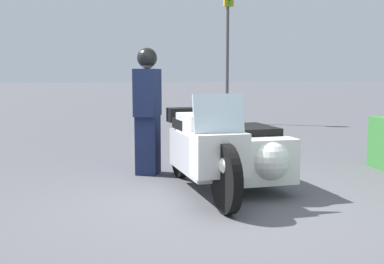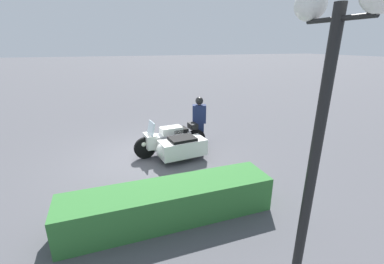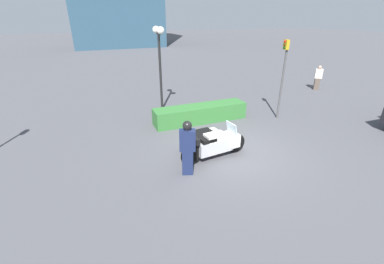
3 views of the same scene
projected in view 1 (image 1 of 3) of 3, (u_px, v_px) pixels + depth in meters
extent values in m
plane|color=#4C4C51|center=(228.00, 210.00, 4.84)|extent=(160.00, 160.00, 0.00)
cylinder|color=black|center=(226.00, 179.00, 4.70)|extent=(0.70, 0.18, 0.69)
cylinder|color=black|center=(180.00, 151.00, 6.41)|extent=(0.70, 0.18, 0.69)
cylinder|color=black|center=(245.00, 164.00, 5.90)|extent=(0.55, 0.16, 0.54)
cube|color=#B7B7BC|center=(199.00, 153.00, 5.54)|extent=(1.29, 0.54, 0.45)
cube|color=silver|center=(199.00, 125.00, 5.50)|extent=(0.72, 0.46, 0.24)
cube|color=black|center=(193.00, 124.00, 5.78)|extent=(0.54, 0.44, 0.12)
cube|color=silver|center=(220.00, 155.00, 4.85)|extent=(0.38, 0.58, 0.44)
cube|color=silver|center=(219.00, 113.00, 4.85)|extent=(0.17, 0.54, 0.40)
sphere|color=white|center=(228.00, 165.00, 4.64)|extent=(0.18, 0.18, 0.18)
cube|color=silver|center=(247.00, 153.00, 5.83)|extent=(1.48, 0.82, 0.50)
sphere|color=silver|center=(268.00, 160.00, 5.25)|extent=(0.47, 0.48, 0.47)
cube|color=black|center=(247.00, 130.00, 5.80)|extent=(0.84, 0.65, 0.09)
cube|color=black|center=(182.00, 115.00, 6.24)|extent=(0.28, 0.39, 0.18)
cube|color=#192347|center=(148.00, 145.00, 6.60)|extent=(0.40, 0.38, 0.80)
cube|color=#192347|center=(147.00, 92.00, 6.52)|extent=(0.54, 0.42, 0.64)
sphere|color=tan|center=(147.00, 61.00, 6.47)|extent=(0.22, 0.22, 0.22)
sphere|color=black|center=(147.00, 58.00, 6.46)|extent=(0.27, 0.27, 0.27)
cylinder|color=#4C4C4C|center=(227.00, 66.00, 13.34)|extent=(0.09, 0.09, 3.21)
sphere|color=green|center=(229.00, 3.00, 13.02)|extent=(0.11, 0.11, 0.11)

